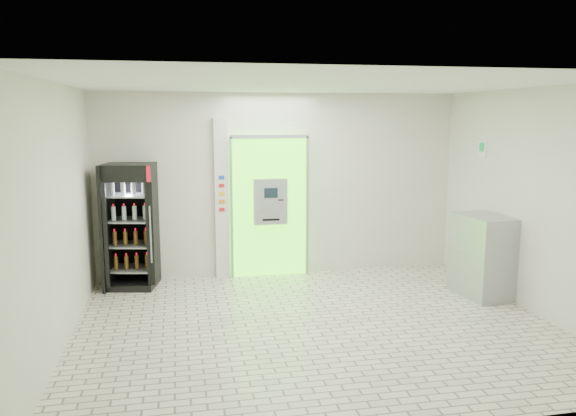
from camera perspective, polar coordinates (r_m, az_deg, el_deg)
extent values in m
plane|color=#BFB19E|center=(7.28, 2.87, -11.82)|extent=(6.00, 6.00, 0.00)
plane|color=silver|center=(9.30, -0.78, 2.38)|extent=(6.00, 0.00, 6.00)
plane|color=silver|center=(4.55, 10.70, -5.18)|extent=(6.00, 0.00, 6.00)
plane|color=silver|center=(6.81, -22.31, -0.89)|extent=(0.00, 5.00, 5.00)
plane|color=silver|center=(8.15, 23.91, 0.58)|extent=(0.00, 5.00, 5.00)
plane|color=white|center=(6.80, 3.09, 12.47)|extent=(6.00, 6.00, 0.00)
cube|color=#4FF717|center=(9.25, -1.92, 0.15)|extent=(1.20, 0.12, 2.30)
cube|color=gray|center=(9.07, -1.88, 7.27)|extent=(1.28, 0.04, 0.06)
cube|color=gray|center=(9.10, -5.76, -0.04)|extent=(0.04, 0.04, 2.30)
cube|color=gray|center=(9.30, 1.99, 0.20)|extent=(0.04, 0.04, 2.30)
cube|color=black|center=(9.34, -1.23, -3.82)|extent=(0.62, 0.01, 0.67)
cube|color=black|center=(9.05, -4.02, 5.22)|extent=(0.22, 0.01, 0.18)
cube|color=#9A9DA1|center=(9.13, -1.81, 0.66)|extent=(0.55, 0.12, 0.75)
cube|color=black|center=(9.04, -1.75, 1.54)|extent=(0.22, 0.01, 0.16)
cube|color=gray|center=(9.08, -1.74, -0.21)|extent=(0.16, 0.01, 0.12)
cube|color=black|center=(9.09, -0.75, 0.82)|extent=(0.09, 0.01, 0.02)
cube|color=black|center=(9.11, -1.73, -1.20)|extent=(0.28, 0.01, 0.03)
cube|color=silver|center=(9.16, -6.76, 0.94)|extent=(0.22, 0.10, 2.60)
cube|color=#193FB2|center=(9.06, -6.78, 3.09)|extent=(0.09, 0.01, 0.06)
cube|color=red|center=(9.07, -6.76, 2.27)|extent=(0.09, 0.01, 0.06)
cube|color=yellow|center=(9.09, -6.75, 1.46)|extent=(0.09, 0.01, 0.06)
cube|color=orange|center=(9.11, -6.73, 0.65)|extent=(0.09, 0.01, 0.06)
cube|color=red|center=(9.13, -6.72, -0.16)|extent=(0.09, 0.01, 0.06)
cube|color=black|center=(8.94, -15.71, -1.77)|extent=(0.83, 0.78, 1.92)
cube|color=black|center=(9.23, -15.57, -1.42)|extent=(0.71, 0.19, 1.92)
cube|color=#BB0918|center=(8.50, -16.12, 3.34)|extent=(0.69, 0.14, 0.23)
cube|color=white|center=(8.49, -16.13, 3.33)|extent=(0.40, 0.08, 0.07)
cube|color=black|center=(9.15, -15.46, -7.38)|extent=(0.83, 0.78, 0.10)
cylinder|color=gray|center=(8.59, -13.79, -2.65)|extent=(0.03, 0.03, 0.86)
cube|color=gray|center=(9.09, -15.52, -5.93)|extent=(0.70, 0.66, 0.02)
cube|color=gray|center=(8.99, -15.63, -3.57)|extent=(0.70, 0.66, 0.02)
cube|color=gray|center=(8.92, -15.74, -1.17)|extent=(0.70, 0.66, 0.02)
cube|color=gray|center=(8.86, -15.85, 1.27)|extent=(0.70, 0.66, 0.02)
cube|color=#9A9DA1|center=(8.73, 19.17, -4.61)|extent=(0.69, 0.95, 1.20)
cube|color=gray|center=(8.57, 17.45, -4.37)|extent=(0.09, 0.88, 0.01)
cube|color=white|center=(9.25, 19.13, 5.69)|extent=(0.02, 0.22, 0.26)
cube|color=#0C8739|center=(9.25, 19.08, 5.88)|extent=(0.00, 0.14, 0.14)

